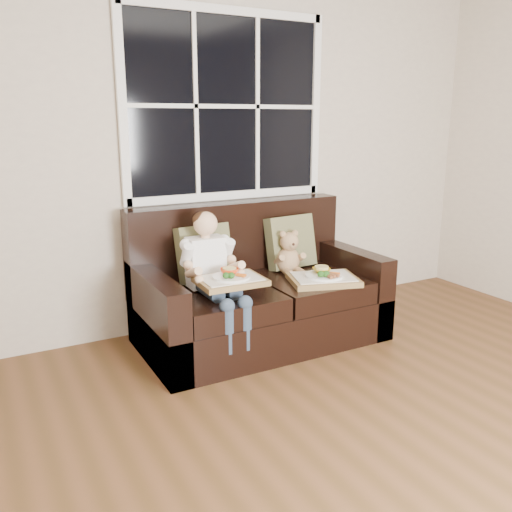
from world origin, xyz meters
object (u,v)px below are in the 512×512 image
loveseat (257,297)px  child (212,265)px  tray_left (231,279)px  teddy_bear (289,255)px  tray_right (323,278)px

loveseat → child: size_ratio=2.11×
child → tray_left: (0.05, -0.18, -0.06)m
teddy_bear → tray_right: (0.07, -0.34, -0.10)m
tray_left → loveseat: bearing=42.3°
loveseat → child: bearing=-163.8°
child → teddy_bear: child is taller
loveseat → tray_right: (0.37, -0.30, 0.17)m
tray_right → teddy_bear: bearing=119.6°
tray_right → tray_left: bearing=-163.1°
tray_right → child: bearing=-176.5°
teddy_bear → tray_left: bearing=-145.6°
child → tray_left: bearing=-75.0°
loveseat → teddy_bear: bearing=7.1°
loveseat → tray_left: bearing=-139.6°
teddy_bear → tray_left: size_ratio=0.77×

